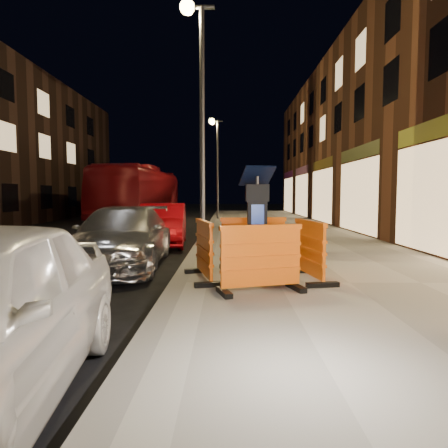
{
  "coord_description": "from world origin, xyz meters",
  "views": [
    {
      "loc": [
        0.87,
        -6.88,
        1.7
      ],
      "look_at": [
        0.8,
        1.0,
        1.1
      ],
      "focal_mm": 32.0,
      "sensor_mm": 36.0,
      "label": 1
    }
  ],
  "objects_px": {
    "barrier_kerbside": "(204,250)",
    "barrier_bldgside": "(309,250)",
    "car_silver": "(123,266)",
    "barrier_front": "(261,259)",
    "car_red": "(163,245)",
    "parking_kiosk": "(257,227)",
    "bus_doubledecker": "(141,220)",
    "barrier_back": "(253,244)"
  },
  "relations": [
    {
      "from": "barrier_bldgside",
      "to": "bus_doubledecker",
      "type": "xyz_separation_m",
      "value": [
        -7.1,
        18.65,
        -0.68
      ]
    },
    {
      "from": "barrier_kerbside",
      "to": "car_red",
      "type": "distance_m",
      "value": 6.22
    },
    {
      "from": "barrier_kerbside",
      "to": "barrier_bldgside",
      "type": "height_order",
      "value": "same"
    },
    {
      "from": "barrier_front",
      "to": "barrier_back",
      "type": "relative_size",
      "value": 1.0
    },
    {
      "from": "barrier_kerbside",
      "to": "car_silver",
      "type": "bearing_deg",
      "value": 30.73
    },
    {
      "from": "car_red",
      "to": "barrier_kerbside",
      "type": "bearing_deg",
      "value": -78.62
    },
    {
      "from": "barrier_back",
      "to": "bus_doubledecker",
      "type": "distance_m",
      "value": 18.75
    },
    {
      "from": "barrier_kerbside",
      "to": "car_red",
      "type": "bearing_deg",
      "value": 2.45
    },
    {
      "from": "barrier_front",
      "to": "bus_doubledecker",
      "type": "xyz_separation_m",
      "value": [
        -6.15,
        19.6,
        -0.68
      ]
    },
    {
      "from": "barrier_kerbside",
      "to": "parking_kiosk",
      "type": "bearing_deg",
      "value": -103.78
    },
    {
      "from": "parking_kiosk",
      "to": "barrier_kerbside",
      "type": "xyz_separation_m",
      "value": [
        -0.95,
        0.0,
        -0.42
      ]
    },
    {
      "from": "barrier_back",
      "to": "barrier_bldgside",
      "type": "height_order",
      "value": "same"
    },
    {
      "from": "car_silver",
      "to": "bus_doubledecker",
      "type": "height_order",
      "value": "bus_doubledecker"
    },
    {
      "from": "barrier_back",
      "to": "bus_doubledecker",
      "type": "height_order",
      "value": "bus_doubledecker"
    },
    {
      "from": "barrier_front",
      "to": "car_silver",
      "type": "distance_m",
      "value": 4.3
    },
    {
      "from": "car_red",
      "to": "barrier_front",
      "type": "bearing_deg",
      "value": -73.6
    },
    {
      "from": "parking_kiosk",
      "to": "barrier_back",
      "type": "relative_size",
      "value": 1.4
    },
    {
      "from": "parking_kiosk",
      "to": "barrier_kerbside",
      "type": "height_order",
      "value": "parking_kiosk"
    },
    {
      "from": "barrier_back",
      "to": "bus_doubledecker",
      "type": "xyz_separation_m",
      "value": [
        -6.15,
        17.7,
        -0.68
      ]
    },
    {
      "from": "barrier_bldgside",
      "to": "barrier_front",
      "type": "bearing_deg",
      "value": 125.22
    },
    {
      "from": "parking_kiosk",
      "to": "bus_doubledecker",
      "type": "relative_size",
      "value": 0.16
    },
    {
      "from": "barrier_kerbside",
      "to": "barrier_back",
      "type": "bearing_deg",
      "value": -58.78
    },
    {
      "from": "car_silver",
      "to": "bus_doubledecker",
      "type": "bearing_deg",
      "value": 98.03
    },
    {
      "from": "barrier_kerbside",
      "to": "car_silver",
      "type": "relative_size",
      "value": 0.29
    },
    {
      "from": "barrier_kerbside",
      "to": "barrier_bldgside",
      "type": "distance_m",
      "value": 1.9
    },
    {
      "from": "barrier_back",
      "to": "barrier_kerbside",
      "type": "height_order",
      "value": "same"
    },
    {
      "from": "barrier_back",
      "to": "barrier_front",
      "type": "bearing_deg",
      "value": -98.78
    },
    {
      "from": "parking_kiosk",
      "to": "barrier_kerbside",
      "type": "bearing_deg",
      "value": 168.22
    },
    {
      "from": "parking_kiosk",
      "to": "barrier_bldgside",
      "type": "distance_m",
      "value": 1.04
    },
    {
      "from": "car_red",
      "to": "bus_doubledecker",
      "type": "distance_m",
      "value": 13.18
    },
    {
      "from": "barrier_front",
      "to": "barrier_kerbside",
      "type": "height_order",
      "value": "same"
    },
    {
      "from": "barrier_back",
      "to": "car_silver",
      "type": "relative_size",
      "value": 0.29
    },
    {
      "from": "parking_kiosk",
      "to": "car_red",
      "type": "xyz_separation_m",
      "value": [
        -2.68,
        5.93,
        -1.11
      ]
    },
    {
      "from": "car_red",
      "to": "barrier_bldgside",
      "type": "bearing_deg",
      "value": -63.42
    },
    {
      "from": "car_silver",
      "to": "car_red",
      "type": "xyz_separation_m",
      "value": [
        0.31,
        3.86,
        0.0
      ]
    },
    {
      "from": "barrier_kerbside",
      "to": "barrier_bldgside",
      "type": "bearing_deg",
      "value": -103.78
    },
    {
      "from": "barrier_kerbside",
      "to": "barrier_front",
      "type": "bearing_deg",
      "value": -148.78
    },
    {
      "from": "barrier_kerbside",
      "to": "car_red",
      "type": "height_order",
      "value": "barrier_kerbside"
    },
    {
      "from": "barrier_kerbside",
      "to": "bus_doubledecker",
      "type": "bearing_deg",
      "value": 1.81
    },
    {
      "from": "bus_doubledecker",
      "to": "barrier_back",
      "type": "bearing_deg",
      "value": -68.59
    },
    {
      "from": "barrier_front",
      "to": "car_silver",
      "type": "xyz_separation_m",
      "value": [
        -2.98,
        3.02,
        -0.68
      ]
    },
    {
      "from": "barrier_front",
      "to": "car_red",
      "type": "height_order",
      "value": "barrier_front"
    }
  ]
}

